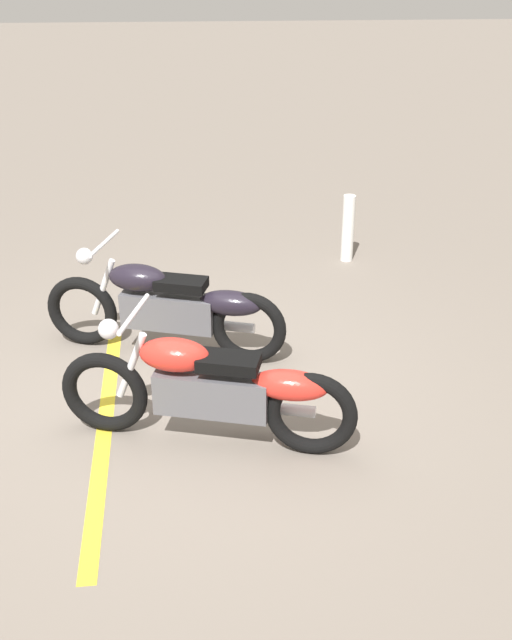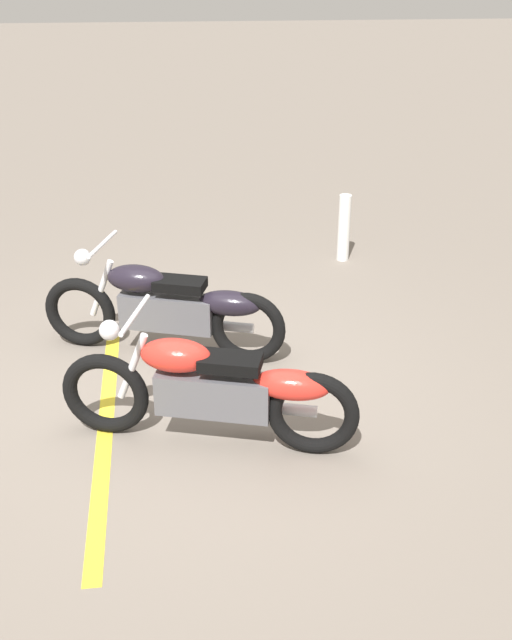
% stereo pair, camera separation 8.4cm
% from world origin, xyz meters
% --- Properties ---
extents(ground_plane, '(60.00, 60.00, 0.00)m').
position_xyz_m(ground_plane, '(0.00, 0.00, 0.00)').
color(ground_plane, slate).
extents(motorcycle_bright_foreground, '(2.18, 0.78, 1.04)m').
position_xyz_m(motorcycle_bright_foreground, '(0.23, -0.71, 0.46)').
color(motorcycle_bright_foreground, black).
rests_on(motorcycle_bright_foreground, ground).
extents(motorcycle_dark_foreground, '(2.17, 0.82, 1.04)m').
position_xyz_m(motorcycle_dark_foreground, '(-0.12, 0.69, 0.46)').
color(motorcycle_dark_foreground, black).
rests_on(motorcycle_dark_foreground, ground).
extents(bollard_post, '(0.14, 0.14, 0.78)m').
position_xyz_m(bollard_post, '(1.86, 2.76, 0.39)').
color(bollard_post, white).
rests_on(bollard_post, ground).
extents(parking_stripe_near, '(0.23, 3.20, 0.01)m').
position_xyz_m(parking_stripe_near, '(-0.61, -0.49, 0.00)').
color(parking_stripe_near, yellow).
rests_on(parking_stripe_near, ground).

